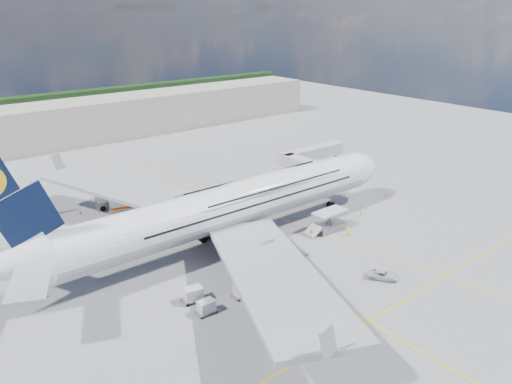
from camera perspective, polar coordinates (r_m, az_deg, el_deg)
ground at (r=80.29m, az=1.49°, el=-8.17°), size 300.00×300.00×0.00m
taxi_line_main at (r=80.29m, az=1.49°, el=-8.17°), size 0.25×220.00×0.01m
taxi_line_cross at (r=68.63m, az=12.74°, el=-14.19°), size 120.00×0.25×0.01m
taxi_line_diag at (r=95.40m, az=4.00°, el=-3.38°), size 14.16×99.06×0.01m
airliner at (r=84.61m, az=-2.73°, el=-1.50°), size 77.26×79.15×23.71m
jet_bridge at (r=110.80m, az=6.24°, el=3.74°), size 18.80×12.10×8.50m
cargo_loader at (r=92.20m, az=8.31°, el=-3.58°), size 8.53×3.20×3.67m
terminal at (r=158.74m, az=-21.53°, el=7.21°), size 180.00×16.00×12.00m
tree_line at (r=214.47m, az=-15.15°, el=10.48°), size 160.00×6.00×8.00m
dolly_row_a at (r=70.83m, az=-7.19°, el=-11.50°), size 3.63×2.38×2.13m
dolly_row_b at (r=71.47m, az=-1.59°, el=-11.12°), size 3.07×1.68×1.93m
dolly_row_c at (r=74.82m, az=1.68°, el=-9.48°), size 3.73×2.95×2.09m
dolly_back at (r=68.23m, az=-5.70°, el=-12.91°), size 3.06×1.66×1.92m
dolly_nose_far at (r=82.42m, az=4.81°, el=-7.14°), size 3.50×2.05×0.50m
dolly_nose_near at (r=78.84m, az=4.73°, el=-8.08°), size 2.90×2.07×1.65m
baggage_tug at (r=78.67m, az=1.99°, el=-8.12°), size 3.34×2.41×1.89m
catering_truck_inner at (r=100.52m, az=-14.65°, el=-1.60°), size 7.03×3.91×3.96m
catering_truck_outer at (r=105.15m, az=-16.07°, el=-0.71°), size 7.39×3.94×4.18m
service_van at (r=78.19m, az=14.35°, el=-9.17°), size 4.34×5.07×1.29m
crew_nose at (r=99.22m, az=11.89°, el=-2.28°), size 0.76×0.73×1.76m
crew_loader at (r=89.10m, az=6.28°, el=-4.72°), size 0.91×0.93×1.50m
crew_wing at (r=71.60m, az=-0.64°, el=-11.28°), size 0.84×0.99×1.58m
crew_van at (r=90.83m, az=10.41°, el=-4.40°), size 0.61×0.84×1.61m
crew_tug at (r=70.83m, az=4.99°, el=-11.67°), size 1.29×1.05×1.75m
cone_nose at (r=111.29m, az=14.64°, el=-0.34°), size 0.40×0.40×0.50m
cone_wing_left_inner at (r=94.22m, az=-8.73°, el=-3.74°), size 0.39×0.39×0.50m
cone_wing_left_outer at (r=104.44m, az=-19.44°, el=-2.22°), size 0.47×0.47×0.60m
cone_wing_right_inner at (r=80.86m, az=-2.03°, el=-7.75°), size 0.43×0.43×0.55m
cone_wing_right_outer at (r=64.36m, az=8.53°, el=-16.17°), size 0.46×0.46×0.58m
cone_tail at (r=77.46m, az=-22.77°, el=-10.86°), size 0.43×0.43×0.55m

